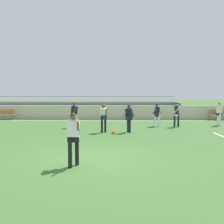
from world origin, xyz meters
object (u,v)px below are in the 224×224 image
at_px(player_white_challenging, 104,115).
at_px(player_dark_overlapping, 177,113).
at_px(bleacher_stand, 71,109).
at_px(soccer_ball, 113,132).
at_px(bench_near_bin, 4,114).
at_px(spectator_seated, 219,112).
at_px(bench_far_left, 218,114).
at_px(player_white_on_ball, 219,112).
at_px(player_white_trailing_run, 73,135).
at_px(player_dark_wide_left, 157,113).
at_px(player_dark_dropping_back, 74,113).
at_px(player_dark_pressing_high, 129,116).

bearing_deg(player_white_challenging, player_dark_overlapping, 27.06).
distance_m(bleacher_stand, soccer_ball, 11.00).
bearing_deg(player_white_challenging, bench_near_bin, 141.99).
height_order(player_dark_overlapping, soccer_ball, player_dark_overlapping).
height_order(bleacher_stand, spectator_seated, bleacher_stand).
relative_size(bench_far_left, player_white_on_ball, 1.08).
distance_m(bench_far_left, spectator_seated, 0.19).
distance_m(player_dark_overlapping, soccer_ball, 5.39).
relative_size(bleacher_stand, player_white_challenging, 12.24).
distance_m(bench_far_left, player_white_trailing_run, 17.47).
distance_m(player_white_trailing_run, player_dark_wide_left, 10.62).
bearing_deg(bleacher_stand, soccer_ball, -67.52).
relative_size(player_white_challenging, player_dark_dropping_back, 1.01).
xyz_separation_m(player_white_trailing_run, soccer_ball, (1.23, 6.40, -0.92)).
bearing_deg(bleacher_stand, player_white_challenging, -69.43).
bearing_deg(player_dark_dropping_back, spectator_seated, 22.43).
xyz_separation_m(player_dark_pressing_high, soccer_ball, (-0.92, -0.62, -0.88)).
height_order(player_dark_dropping_back, soccer_ball, player_dark_dropping_back).
bearing_deg(bench_near_bin, player_white_trailing_run, -58.93).
height_order(bleacher_stand, player_white_on_ball, bleacher_stand).
distance_m(bench_far_left, player_white_on_ball, 4.16).
xyz_separation_m(player_dark_pressing_high, player_dark_overlapping, (3.43, 2.44, 0.02)).
bearing_deg(spectator_seated, player_white_on_ball, -112.32).
distance_m(player_dark_pressing_high, soccer_ball, 1.41).
distance_m(player_dark_overlapping, player_dark_wide_left, 1.35).
bearing_deg(player_dark_overlapping, player_dark_dropping_back, -176.76).
relative_size(spectator_seated, player_dark_wide_left, 0.75).
bearing_deg(spectator_seated, bench_far_left, 90.00).
height_order(player_white_challenging, player_white_on_ball, player_white_challenging).
xyz_separation_m(player_white_challenging, player_dark_overlapping, (4.94, 2.52, -0.02)).
distance_m(bleacher_stand, bench_near_bin, 6.05).
height_order(bleacher_stand, player_dark_wide_left, bleacher_stand).
distance_m(bench_near_bin, spectator_seated, 18.83).
height_order(player_dark_overlapping, player_white_on_ball, player_dark_overlapping).
bearing_deg(spectator_seated, player_white_challenging, -144.23).
bearing_deg(bleacher_stand, bench_far_left, -10.59).
distance_m(bench_near_bin, player_white_on_ball, 17.73).
relative_size(bench_near_bin, player_dark_wide_left, 1.12).
height_order(player_dark_overlapping, player_dark_wide_left, player_dark_overlapping).
xyz_separation_m(player_dark_wide_left, player_white_on_ball, (4.57, 0.47, 0.05)).
distance_m(player_dark_pressing_high, player_white_trailing_run, 7.34).
height_order(bench_far_left, soccer_ball, bench_far_left).
height_order(bench_far_left, player_white_on_ball, player_white_on_ball).
relative_size(bench_far_left, player_dark_dropping_back, 1.06).
bearing_deg(soccer_ball, player_dark_overlapping, 35.11).
bearing_deg(player_white_challenging, player_dark_dropping_back, 134.52).
height_order(spectator_seated, player_white_trailing_run, player_white_trailing_run).
height_order(player_dark_wide_left, player_white_on_ball, player_white_on_ball).
distance_m(bench_near_bin, player_dark_pressing_high, 12.75).
bearing_deg(player_white_trailing_run, player_white_challenging, 84.71).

